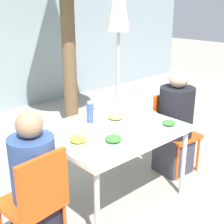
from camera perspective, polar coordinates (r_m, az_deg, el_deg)
ground_plane at (r=3.19m, az=0.00°, el=-15.21°), size 24.00×24.00×0.00m
dining_table at (r=2.85m, az=0.00°, el=-3.94°), size 1.20×0.98×0.74m
chair_left at (r=2.36m, az=-13.67°, el=-14.92°), size 0.44×0.44×0.86m
person_left at (r=2.43m, az=-13.86°, el=-13.24°), size 0.33×0.33×1.12m
chair_right at (r=3.55m, az=11.00°, el=-2.56°), size 0.44×0.44×0.86m
person_right at (r=3.45m, az=11.47°, el=-2.43°), size 0.37×0.37×1.18m
closed_umbrella at (r=3.95m, az=1.21°, el=17.68°), size 0.36×0.36×2.32m
plate_0 at (r=2.52m, az=0.26°, el=-5.22°), size 0.25×0.25×0.07m
plate_1 at (r=2.99m, az=0.69°, el=-1.05°), size 0.28×0.28×0.08m
plate_2 at (r=2.89m, az=10.37°, el=-2.23°), size 0.22×0.22×0.06m
plate_3 at (r=2.53m, az=-6.16°, el=-5.24°), size 0.25×0.25×0.07m
bottle at (r=2.92m, az=-4.02°, el=-0.10°), size 0.07×0.07×0.21m
drinking_cup at (r=3.30m, az=0.67°, el=1.41°), size 0.08×0.08×0.10m
salad_bowl at (r=3.08m, az=6.40°, el=-0.61°), size 0.20×0.20×0.05m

